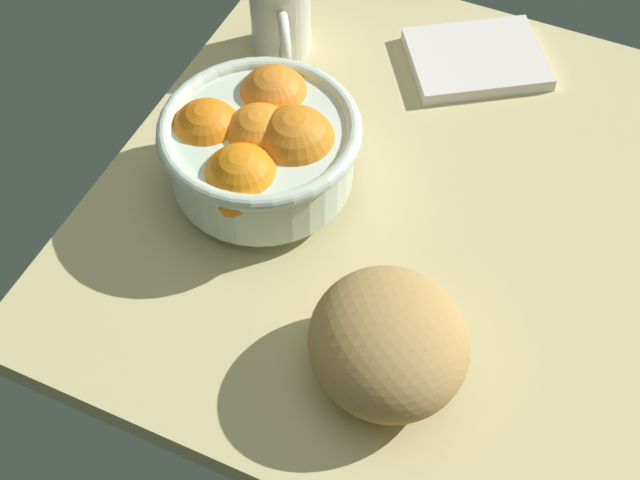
# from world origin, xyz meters

# --- Properties ---
(ground_plane) EXTENTS (0.66, 0.67, 0.03)m
(ground_plane) POSITION_xyz_m (0.00, 0.00, -0.01)
(ground_plane) COLOR #C9B87F
(fruit_bowl) EXTENTS (0.20, 0.20, 0.11)m
(fruit_bowl) POSITION_xyz_m (-0.16, -0.05, 0.06)
(fruit_bowl) COLOR silver
(fruit_bowl) RESTS_ON ground
(bread_loaf) EXTENTS (0.20, 0.20, 0.09)m
(bread_loaf) POSITION_xyz_m (0.04, -0.19, 0.05)
(bread_loaf) COLOR tan
(bread_loaf) RESTS_ON ground
(napkin_folded) EXTENTS (0.20, 0.19, 0.02)m
(napkin_folded) POSITION_xyz_m (-0.02, 0.23, 0.01)
(napkin_folded) COLOR silver
(napkin_folded) RESTS_ON ground
(mug) EXTENTS (0.08, 0.11, 0.10)m
(mug) POSITION_xyz_m (-0.24, 0.16, 0.05)
(mug) COLOR silver
(mug) RESTS_ON ground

